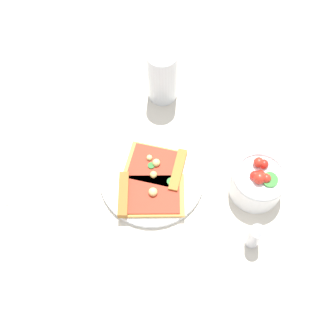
{
  "coord_description": "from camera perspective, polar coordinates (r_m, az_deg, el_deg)",
  "views": [
    {
      "loc": [
        -0.03,
        -0.42,
        0.82
      ],
      "look_at": [
        0.01,
        -0.03,
        0.03
      ],
      "focal_mm": 44.87,
      "sensor_mm": 36.0,
      "label": 1
    }
  ],
  "objects": [
    {
      "name": "ground_plane",
      "position": [
        0.93,
        -0.64,
        0.73
      ],
      "size": [
        2.4,
        2.4,
        0.0
      ],
      "primitive_type": "plane",
      "color": "beige",
      "rests_on": "ground"
    },
    {
      "name": "plate",
      "position": [
        0.9,
        -2.17,
        -1.33
      ],
      "size": [
        0.22,
        0.22,
        0.01
      ],
      "primitive_type": "cylinder",
      "color": "white",
      "rests_on": "ground_plane"
    },
    {
      "name": "pizza_slice_near",
      "position": [
        0.9,
        -1.23,
        0.14
      ],
      "size": [
        0.15,
        0.13,
        0.02
      ],
      "color": "gold",
      "rests_on": "plate"
    },
    {
      "name": "pizza_slice_far",
      "position": [
        0.87,
        -2.99,
        -3.66
      ],
      "size": [
        0.14,
        0.11,
        0.03
      ],
      "color": "gold",
      "rests_on": "plate"
    },
    {
      "name": "salad_bowl",
      "position": [
        0.88,
        12.08,
        -1.85
      ],
      "size": [
        0.11,
        0.11,
        0.09
      ],
      "color": "white",
      "rests_on": "ground_plane"
    },
    {
      "name": "soda_glass",
      "position": [
        0.97,
        -0.77,
        12.22
      ],
      "size": [
        0.07,
        0.07,
        0.14
      ],
      "color": "silver",
      "rests_on": "ground_plane"
    },
    {
      "name": "paper_napkin",
      "position": [
        0.96,
        -18.65,
        -1.47
      ],
      "size": [
        0.18,
        0.16,
        0.0
      ],
      "primitive_type": "cube",
      "rotation": [
        0.0,
        0.0,
        -0.26
      ],
      "color": "silver",
      "rests_on": "ground_plane"
    },
    {
      "name": "pepper_shaker",
      "position": [
        0.84,
        11.75,
        -8.99
      ],
      "size": [
        0.03,
        0.03,
        0.08
      ],
      "color": "silver",
      "rests_on": "ground_plane"
    }
  ]
}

